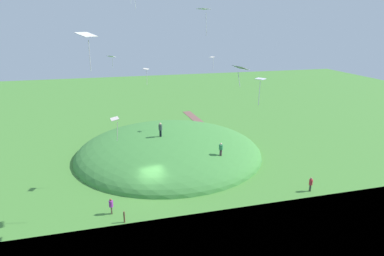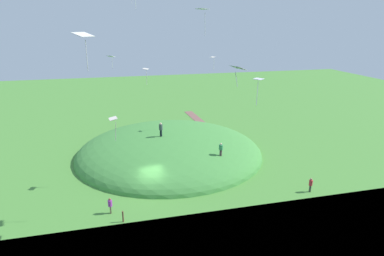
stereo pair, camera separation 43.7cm
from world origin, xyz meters
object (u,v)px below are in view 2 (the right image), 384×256
(person_with_child, at_px, (110,204))
(kite_9, at_px, (213,58))
(kite_6, at_px, (258,82))
(kite_2, at_px, (203,10))
(kite_4, at_px, (111,57))
(mooring_post, at_px, (123,217))
(kite_8, at_px, (238,68))
(person_walking_path, at_px, (161,128))
(kite_7, at_px, (83,36))
(person_near_shore, at_px, (221,148))
(person_watching_kites, at_px, (311,183))
(kite_5, at_px, (146,70))
(kite_1, at_px, (113,120))

(person_with_child, relative_size, kite_9, 0.92)
(kite_6, bearing_deg, kite_2, 26.92)
(kite_4, relative_size, mooring_post, 1.12)
(kite_8, distance_m, kite_9, 22.03)
(person_walking_path, height_order, kite_7, kite_7)
(person_walking_path, relative_size, person_near_shore, 1.19)
(kite_2, xyz_separation_m, kite_8, (-6.08, -0.79, -3.81))
(person_with_child, height_order, kite_6, kite_6)
(person_watching_kites, distance_m, person_with_child, 20.57)
(person_with_child, height_order, mooring_post, person_with_child)
(person_watching_kites, xyz_separation_m, kite_5, (6.41, 16.13, 11.53))
(person_walking_path, distance_m, kite_1, 16.80)
(person_walking_path, xyz_separation_m, kite_6, (-18.50, -4.41, 8.87))
(kite_5, bearing_deg, kite_2, -150.34)
(mooring_post, bearing_deg, kite_6, -116.40)
(kite_6, bearing_deg, kite_1, 69.63)
(person_with_child, bearing_deg, kite_7, -8.03)
(person_walking_path, relative_size, kite_1, 1.00)
(kite_2, height_order, kite_9, kite_2)
(kite_6, xyz_separation_m, kite_8, (-0.81, 1.89, 1.10))
(person_walking_path, bearing_deg, kite_7, 111.34)
(person_walking_path, relative_size, kite_7, 0.83)
(kite_9, bearing_deg, kite_6, 171.49)
(person_walking_path, distance_m, person_with_child, 13.96)
(kite_4, bearing_deg, kite_7, 172.69)
(person_watching_kites, bearing_deg, person_with_child, -143.80)
(person_watching_kites, xyz_separation_m, kite_9, (14.76, 6.41, 11.66))
(kite_1, distance_m, kite_8, 10.40)
(kite_5, bearing_deg, person_walking_path, -19.67)
(person_with_child, relative_size, kite_6, 0.85)
(person_near_shore, xyz_separation_m, kite_8, (-13.39, 3.64, 11.06))
(mooring_post, bearing_deg, kite_5, -24.64)
(kite_1, relative_size, kite_7, 0.83)
(person_watching_kites, xyz_separation_m, kite_6, (-5.83, 9.49, 12.12))
(person_with_child, bearing_deg, kite_1, 12.48)
(person_watching_kites, relative_size, kite_5, 0.93)
(kite_7, xyz_separation_m, kite_8, (-0.36, -9.59, -2.12))
(person_watching_kites, bearing_deg, kite_9, 151.99)
(kite_1, bearing_deg, kite_6, -110.37)
(kite_2, height_order, kite_7, kite_2)
(person_walking_path, bearing_deg, kite_8, 139.23)
(kite_7, relative_size, kite_8, 1.59)
(kite_4, bearing_deg, person_near_shore, -83.65)
(kite_1, xyz_separation_m, mooring_post, (1.18, -0.19, -9.39))
(kite_1, bearing_deg, person_near_shore, -53.58)
(person_walking_path, distance_m, kite_6, 20.99)
(kite_5, bearing_deg, person_near_shore, -87.76)
(person_walking_path, bearing_deg, kite_1, 110.41)
(person_watching_kites, xyz_separation_m, kite_1, (-2.06, 19.66, 8.94))
(person_walking_path, height_order, kite_2, kite_2)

